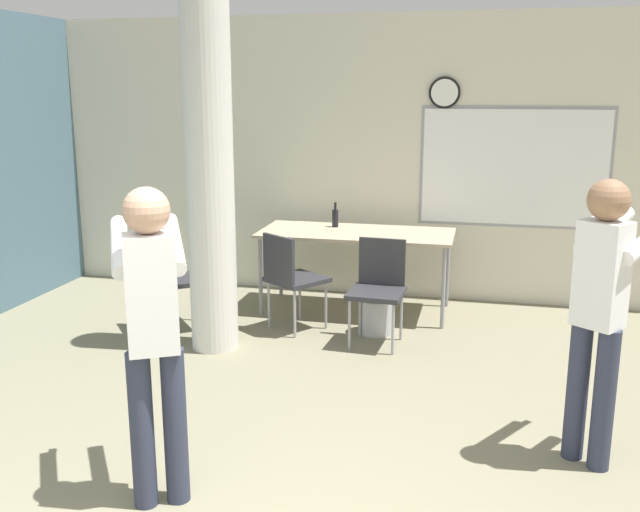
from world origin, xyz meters
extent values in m
cube|color=beige|center=(0.00, 5.06, 1.40)|extent=(8.00, 0.12, 2.80)
cylinder|color=black|center=(0.56, 4.99, 2.05)|extent=(0.30, 0.03, 0.30)
cylinder|color=white|center=(0.56, 4.97, 2.05)|extent=(0.25, 0.01, 0.25)
cube|color=#99999E|center=(1.24, 5.00, 1.35)|extent=(1.79, 0.01, 1.16)
cube|color=white|center=(1.24, 4.99, 1.35)|extent=(1.73, 0.02, 1.10)
cylinder|color=silver|center=(-1.13, 3.16, 1.40)|extent=(0.38, 0.38, 2.80)
cube|color=tan|center=(-0.17, 4.39, 0.76)|extent=(1.81, 0.80, 0.03)
cylinder|color=gray|center=(-1.02, 4.05, 0.37)|extent=(0.04, 0.04, 0.75)
cylinder|color=gray|center=(0.67, 4.05, 0.37)|extent=(0.04, 0.04, 0.75)
cylinder|color=gray|center=(-1.02, 4.72, 0.37)|extent=(0.04, 0.04, 0.75)
cylinder|color=gray|center=(0.67, 4.72, 0.37)|extent=(0.04, 0.04, 0.75)
cylinder|color=black|center=(-0.41, 4.57, 0.86)|extent=(0.06, 0.06, 0.17)
cylinder|color=black|center=(-0.41, 4.57, 0.98)|extent=(0.02, 0.02, 0.07)
cylinder|color=#B2B2B7|center=(0.11, 3.80, 0.15)|extent=(0.29, 0.29, 0.31)
cube|color=#2D2D33|center=(0.16, 3.50, 0.45)|extent=(0.47, 0.47, 0.04)
cube|color=#2D2D33|center=(0.17, 3.70, 0.67)|extent=(0.40, 0.06, 0.40)
cylinder|color=#99999E|center=(-0.03, 3.33, 0.21)|extent=(0.02, 0.02, 0.43)
cylinder|color=#99999E|center=(0.33, 3.31, 0.21)|extent=(0.02, 0.02, 0.43)
cylinder|color=#99999E|center=(-0.01, 3.69, 0.21)|extent=(0.02, 0.02, 0.43)
cylinder|color=#99999E|center=(0.35, 3.67, 0.21)|extent=(0.02, 0.02, 0.43)
cube|color=#2D2D33|center=(-1.60, 3.51, 0.45)|extent=(0.62, 0.62, 0.04)
cube|color=#2D2D33|center=(-1.76, 3.38, 0.67)|extent=(0.27, 0.33, 0.40)
cylinder|color=#99999E|center=(-1.34, 3.48, 0.21)|extent=(0.02, 0.02, 0.43)
cylinder|color=#99999E|center=(-1.57, 3.76, 0.21)|extent=(0.02, 0.02, 0.43)
cylinder|color=#99999E|center=(-1.62, 3.26, 0.21)|extent=(0.02, 0.02, 0.43)
cylinder|color=#99999E|center=(-1.85, 3.54, 0.21)|extent=(0.02, 0.02, 0.43)
cube|color=#2D2D33|center=(-0.59, 3.77, 0.45)|extent=(0.61, 0.61, 0.04)
cube|color=#2D2D33|center=(-0.70, 3.60, 0.67)|extent=(0.34, 0.25, 0.40)
cylinder|color=#99999E|center=(-0.34, 3.81, 0.21)|extent=(0.02, 0.02, 0.43)
cylinder|color=#99999E|center=(-0.63, 4.02, 0.21)|extent=(0.02, 0.02, 0.43)
cylinder|color=#99999E|center=(-0.54, 3.51, 0.21)|extent=(0.02, 0.02, 0.43)
cylinder|color=#99999E|center=(-0.84, 3.72, 0.21)|extent=(0.02, 0.02, 0.43)
cylinder|color=#2D3347|center=(1.69, 1.82, 0.41)|extent=(0.12, 0.12, 0.83)
cylinder|color=#2D3347|center=(1.56, 1.92, 0.41)|extent=(0.12, 0.12, 0.83)
cube|color=white|center=(1.62, 1.87, 1.12)|extent=(0.31, 0.30, 0.58)
sphere|color=#997051|center=(1.62, 1.87, 1.52)|extent=(0.22, 0.22, 0.22)
cylinder|color=white|center=(1.66, 2.14, 1.31)|extent=(0.38, 0.46, 0.23)
cube|color=white|center=(1.80, 2.32, 1.31)|extent=(0.11, 0.13, 0.04)
cylinder|color=#2D3347|center=(-0.49, 0.99, 0.42)|extent=(0.12, 0.12, 0.83)
cylinder|color=#2D3347|center=(-0.64, 0.91, 0.42)|extent=(0.12, 0.12, 0.83)
cube|color=white|center=(-0.56, 0.95, 1.13)|extent=(0.30, 0.28, 0.59)
sphere|color=tan|center=(-0.56, 0.95, 1.53)|extent=(0.23, 0.23, 0.23)
cylinder|color=white|center=(-0.56, 1.22, 1.32)|extent=(0.33, 0.50, 0.24)
cylinder|color=white|center=(-0.79, 1.09, 1.32)|extent=(0.33, 0.50, 0.24)
cube|color=white|center=(-0.91, 1.30, 1.32)|extent=(0.09, 0.13, 0.04)
camera|label=1|loc=(0.98, -2.09, 2.10)|focal=40.00mm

